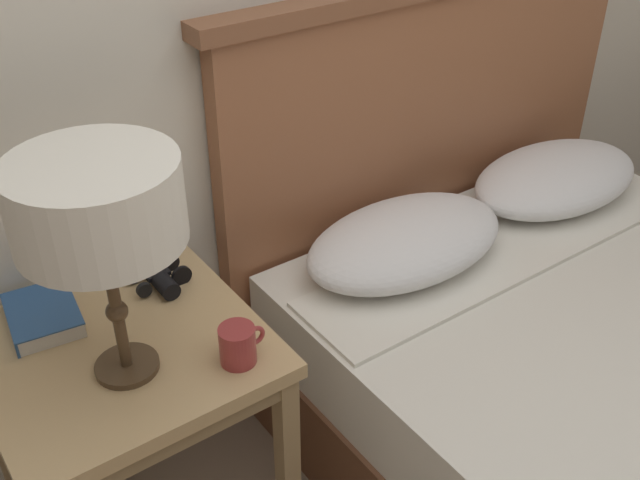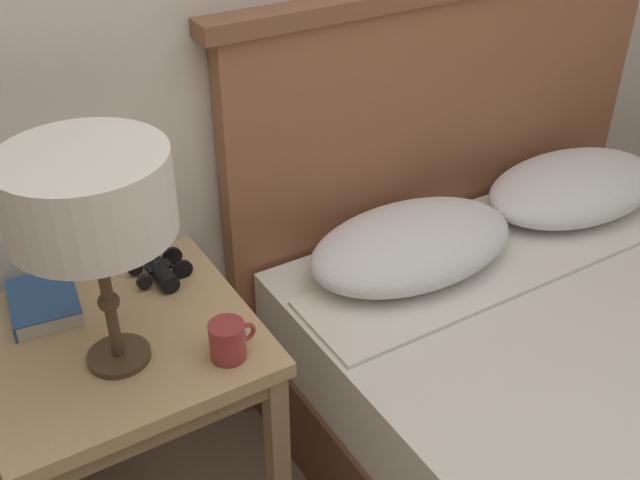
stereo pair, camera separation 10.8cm
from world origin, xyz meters
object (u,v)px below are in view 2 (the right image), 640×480
at_px(nightstand, 120,361).
at_px(binoculars_pair, 159,269).
at_px(bed, 627,409).
at_px(coffee_mug, 228,340).
at_px(book_on_nightstand, 43,303).
at_px(table_lamp, 88,198).

height_order(nightstand, binoculars_pair, binoculars_pair).
relative_size(bed, binoculars_pair, 11.22).
relative_size(nightstand, coffee_mug, 6.14).
xyz_separation_m(bed, book_on_nightstand, (-1.20, 0.71, 0.35)).
bearing_deg(bed, coffee_mug, 158.93).
xyz_separation_m(bed, table_lamp, (-1.11, 0.46, 0.72)).
bearing_deg(book_on_nightstand, table_lamp, -69.47).
relative_size(nightstand, book_on_nightstand, 3.02).
distance_m(bed, coffee_mug, 1.05).
height_order(nightstand, table_lamp, table_lamp).
bearing_deg(coffee_mug, bed, -21.07).
bearing_deg(binoculars_pair, bed, -36.61).
bearing_deg(nightstand, book_on_nightstand, 124.36).
distance_m(nightstand, coffee_mug, 0.30).
distance_m(nightstand, binoculars_pair, 0.24).
xyz_separation_m(table_lamp, coffee_mug, (0.20, -0.11, -0.34)).
bearing_deg(bed, binoculars_pair, 143.39).
bearing_deg(book_on_nightstand, binoculars_pair, -3.17).
relative_size(bed, coffee_mug, 17.35).
bearing_deg(nightstand, binoculars_pair, 41.45).
height_order(binoculars_pair, coffee_mug, coffee_mug).
height_order(nightstand, book_on_nightstand, book_on_nightstand).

